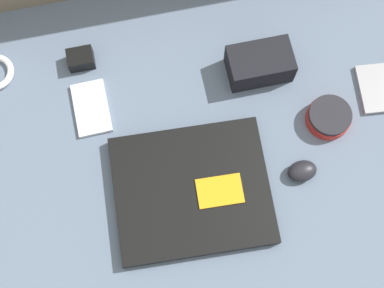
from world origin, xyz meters
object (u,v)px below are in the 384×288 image
object	(u,v)px
speaker_puck	(329,119)
phone_black	(91,108)
laptop	(192,190)
computer_mouse	(302,171)
charger_brick	(81,59)
phone_silver	(376,89)
camera_pouch	(260,64)

from	to	relation	value
speaker_puck	phone_black	xyz separation A→B (m)	(-0.48, 0.13, -0.01)
laptop	phone_black	size ratio (longest dim) A/B	2.65
computer_mouse	charger_brick	size ratio (longest dim) A/B	1.13
computer_mouse	charger_brick	distance (m)	0.52
computer_mouse	phone_black	distance (m)	0.46
laptop	speaker_puck	size ratio (longest dim) A/B	3.48
computer_mouse	phone_silver	distance (m)	0.25
computer_mouse	phone_black	size ratio (longest dim) A/B	0.52
speaker_puck	phone_silver	world-z (taller)	speaker_puck
laptop	speaker_puck	distance (m)	0.32
phone_black	computer_mouse	bearing A→B (deg)	-30.86
laptop	computer_mouse	distance (m)	0.23
laptop	computer_mouse	size ratio (longest dim) A/B	5.12
laptop	camera_pouch	distance (m)	0.30
camera_pouch	charger_brick	world-z (taller)	camera_pouch
laptop	phone_silver	distance (m)	0.45
speaker_puck	phone_black	world-z (taller)	speaker_puck
phone_silver	speaker_puck	bearing A→B (deg)	-152.01
camera_pouch	phone_silver	bearing A→B (deg)	-22.03
camera_pouch	charger_brick	size ratio (longest dim) A/B	2.42
charger_brick	speaker_puck	bearing A→B (deg)	-26.46
computer_mouse	laptop	bearing A→B (deg)	174.48
computer_mouse	camera_pouch	bearing A→B (deg)	93.49
computer_mouse	camera_pouch	world-z (taller)	camera_pouch
computer_mouse	phone_silver	size ratio (longest dim) A/B	0.54
phone_black	camera_pouch	bearing A→B (deg)	1.12
computer_mouse	charger_brick	world-z (taller)	charger_brick
phone_silver	camera_pouch	world-z (taller)	camera_pouch
phone_silver	charger_brick	world-z (taller)	charger_brick
phone_silver	camera_pouch	distance (m)	0.25
laptop	camera_pouch	world-z (taller)	camera_pouch
charger_brick	phone_black	bearing A→B (deg)	-87.94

